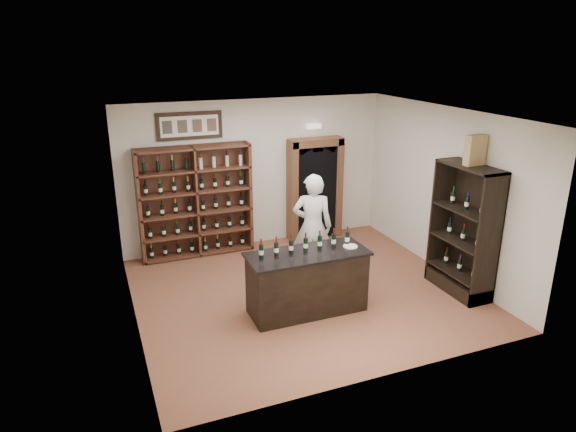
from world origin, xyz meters
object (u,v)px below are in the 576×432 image
(counter_bottle_0, at_px, (261,251))
(shopkeeper, at_px, (312,227))
(side_cabinet, at_px, (463,249))
(wine_crate, at_px, (475,150))
(wine_shelf, at_px, (195,201))
(tasting_counter, at_px, (307,283))

(counter_bottle_0, distance_m, shopkeeper, 1.69)
(side_cabinet, distance_m, shopkeeper, 2.58)
(counter_bottle_0, height_order, shopkeeper, shopkeeper)
(counter_bottle_0, xyz_separation_m, wine_crate, (3.44, -0.38, 1.33))
(counter_bottle_0, height_order, side_cabinet, side_cabinet)
(wine_shelf, height_order, wine_crate, wine_crate)
(shopkeeper, bearing_deg, wine_shelf, -23.55)
(wine_shelf, height_order, shopkeeper, wine_shelf)
(tasting_counter, distance_m, counter_bottle_0, 0.95)
(wine_shelf, relative_size, side_cabinet, 1.00)
(tasting_counter, relative_size, side_cabinet, 0.85)
(counter_bottle_0, bearing_deg, shopkeeper, 38.77)
(tasting_counter, height_order, shopkeeper, shopkeeper)
(wine_shelf, distance_m, tasting_counter, 3.19)
(shopkeeper, distance_m, wine_crate, 2.97)
(tasting_counter, height_order, counter_bottle_0, counter_bottle_0)
(tasting_counter, bearing_deg, shopkeeper, 62.35)
(side_cabinet, bearing_deg, shopkeeper, 146.09)
(wine_shelf, xyz_separation_m, counter_bottle_0, (0.38, -2.86, 0.01))
(wine_shelf, distance_m, side_cabinet, 5.02)
(tasting_counter, bearing_deg, wine_crate, -6.41)
(tasting_counter, relative_size, shopkeeper, 0.98)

